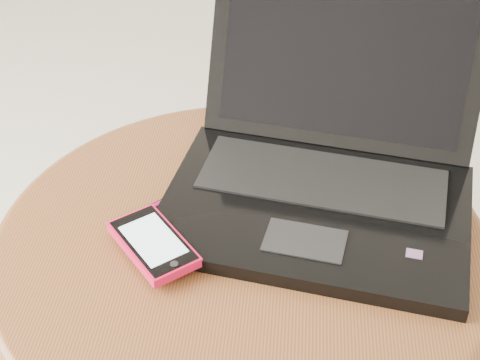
{
  "coord_description": "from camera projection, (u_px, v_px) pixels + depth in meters",
  "views": [
    {
      "loc": [
        0.07,
        -0.79,
        1.16
      ],
      "look_at": [
        0.0,
        -0.05,
        0.57
      ],
      "focal_mm": 55.25,
      "sensor_mm": 36.0,
      "label": 1
    }
  ],
  "objects": [
    {
      "name": "phone_pink",
      "position": [
        153.0,
        244.0,
        0.91
      ],
      "size": [
        0.13,
        0.14,
        0.02
      ],
      "color": "red",
      "rests_on": "phone_black"
    },
    {
      "name": "laptop",
      "position": [
        324.0,
        166.0,
        0.99
      ],
      "size": [
        0.45,
        0.43,
        0.25
      ],
      "color": "black",
      "rests_on": "table"
    },
    {
      "name": "table",
      "position": [
        241.0,
        296.0,
        1.01
      ],
      "size": [
        0.65,
        0.65,
        0.51
      ],
      "color": "#5B2513",
      "rests_on": "ground"
    },
    {
      "name": "phone_black",
      "position": [
        175.0,
        230.0,
        0.95
      ],
      "size": [
        0.12,
        0.13,
        0.01
      ],
      "color": "black",
      "rests_on": "table"
    }
  ]
}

